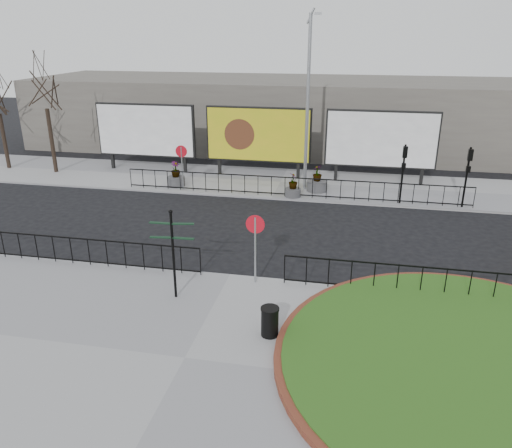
% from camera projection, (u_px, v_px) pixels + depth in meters
% --- Properties ---
extents(ground, '(90.00, 90.00, 0.00)m').
position_uv_depth(ground, '(230.00, 277.00, 17.92)').
color(ground, black).
rests_on(ground, ground).
extents(pavement_near, '(30.00, 10.00, 0.12)m').
position_uv_depth(pavement_near, '(185.00, 360.00, 13.33)').
color(pavement_near, gray).
rests_on(pavement_near, ground).
extents(pavement_far, '(44.00, 6.00, 0.12)m').
position_uv_depth(pavement_far, '(280.00, 183.00, 28.88)').
color(pavement_far, gray).
rests_on(pavement_far, ground).
extents(brick_edge, '(10.40, 10.40, 0.18)m').
position_uv_depth(brick_edge, '(475.00, 366.00, 12.82)').
color(brick_edge, brown).
rests_on(brick_edge, pavement_near).
extents(grass_lawn, '(10.00, 10.00, 0.22)m').
position_uv_depth(grass_lawn, '(475.00, 366.00, 12.82)').
color(grass_lawn, '#234512').
rests_on(grass_lawn, pavement_near).
extents(railing_near_left, '(10.00, 0.10, 1.10)m').
position_uv_depth(railing_near_left, '(71.00, 250.00, 18.50)').
color(railing_near_left, black).
rests_on(railing_near_left, pavement_near).
extents(railing_near_right, '(9.00, 0.10, 1.10)m').
position_uv_depth(railing_near_right, '(421.00, 281.00, 16.22)').
color(railing_near_right, black).
rests_on(railing_near_right, pavement_near).
extents(railing_far, '(18.00, 0.10, 1.10)m').
position_uv_depth(railing_far, '(292.00, 187.00, 26.01)').
color(railing_far, black).
rests_on(railing_far, pavement_far).
extents(speed_sign_far, '(0.64, 0.07, 2.47)m').
position_uv_depth(speed_sign_far, '(182.00, 158.00, 26.74)').
color(speed_sign_far, gray).
rests_on(speed_sign_far, pavement_far).
extents(speed_sign_near, '(0.64, 0.07, 2.47)m').
position_uv_depth(speed_sign_near, '(255.00, 234.00, 16.69)').
color(speed_sign_near, gray).
rests_on(speed_sign_near, pavement_near).
extents(billboard_left, '(6.20, 0.31, 4.10)m').
position_uv_depth(billboard_left, '(146.00, 131.00, 30.40)').
color(billboard_left, black).
rests_on(billboard_left, pavement_far).
extents(billboard_mid, '(6.20, 0.31, 4.10)m').
position_uv_depth(billboard_mid, '(258.00, 135.00, 29.12)').
color(billboard_mid, black).
rests_on(billboard_mid, pavement_far).
extents(billboard_right, '(6.20, 0.31, 4.10)m').
position_uv_depth(billboard_right, '(381.00, 140.00, 27.85)').
color(billboard_right, black).
rests_on(billboard_right, pavement_far).
extents(lamp_post, '(0.74, 0.18, 9.23)m').
position_uv_depth(lamp_post, '(308.00, 102.00, 25.97)').
color(lamp_post, gray).
rests_on(lamp_post, pavement_far).
extents(signal_pole_a, '(0.22, 0.26, 3.00)m').
position_uv_depth(signal_pole_a, '(404.00, 165.00, 24.52)').
color(signal_pole_a, black).
rests_on(signal_pole_a, pavement_far).
extents(signal_pole_b, '(0.22, 0.26, 3.00)m').
position_uv_depth(signal_pole_b, '(468.00, 168.00, 23.98)').
color(signal_pole_b, black).
rests_on(signal_pole_b, pavement_far).
extents(tree_left, '(2.00, 2.00, 7.00)m').
position_uv_depth(tree_left, '(48.00, 115.00, 29.68)').
color(tree_left, '#2D2119').
rests_on(tree_left, pavement_far).
extents(tree_mid, '(2.00, 2.00, 6.20)m').
position_uv_depth(tree_mid, '(0.00, 119.00, 30.74)').
color(tree_mid, '#2D2119').
rests_on(tree_mid, pavement_far).
extents(building_backdrop, '(40.00, 10.00, 5.00)m').
position_uv_depth(building_backdrop, '(301.00, 114.00, 37.14)').
color(building_backdrop, '#635E56').
rests_on(building_backdrop, ground).
extents(fingerpost_sign, '(1.42, 0.34, 3.03)m').
position_uv_depth(fingerpost_sign, '(173.00, 246.00, 15.71)').
color(fingerpost_sign, black).
rests_on(fingerpost_sign, pavement_near).
extents(litter_bin, '(0.54, 0.54, 0.89)m').
position_uv_depth(litter_bin, '(270.00, 321.00, 14.15)').
color(litter_bin, black).
rests_on(litter_bin, pavement_near).
extents(planter_a, '(1.00, 1.00, 1.39)m').
position_uv_depth(planter_a, '(176.00, 178.00, 27.97)').
color(planter_a, '#4C4C4F').
rests_on(planter_a, pavement_far).
extents(planter_b, '(0.84, 0.84, 1.27)m').
position_uv_depth(planter_b, '(293.00, 188.00, 26.12)').
color(planter_b, '#4C4C4F').
rests_on(planter_b, pavement_far).
extents(planter_c, '(1.09, 1.09, 1.42)m').
position_uv_depth(planter_c, '(317.00, 183.00, 27.06)').
color(planter_c, '#4C4C4F').
rests_on(planter_c, pavement_far).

